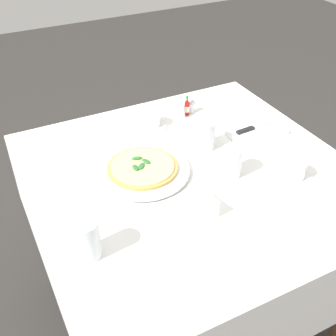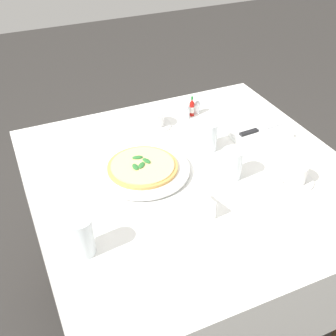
{
  "view_description": "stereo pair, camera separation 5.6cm",
  "coord_description": "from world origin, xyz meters",
  "px_view_note": "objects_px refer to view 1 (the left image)",
  "views": [
    {
      "loc": [
        -0.58,
        -0.97,
        1.6
      ],
      "look_at": [
        -0.07,
        0.04,
        0.77
      ],
      "focal_mm": 45.71,
      "sensor_mm": 36.0,
      "label": 1
    },
    {
      "loc": [
        -0.53,
        -0.99,
        1.6
      ],
      "look_at": [
        -0.07,
        0.04,
        0.77
      ],
      "focal_mm": 45.71,
      "sensor_mm": 36.0,
      "label": 2
    }
  ],
  "objects_px": {
    "water_glass_right_edge": "(205,137)",
    "dinner_knife": "(256,127)",
    "coffee_cup_far_right": "(293,171)",
    "napkin_folded": "(255,130)",
    "menu_card": "(208,202)",
    "water_glass_near_right": "(88,241)",
    "pepper_shaker": "(182,112)",
    "salt_shaker": "(192,107)",
    "hot_sauce_bottle": "(187,107)",
    "coffee_cup_center_back": "(150,120)",
    "pizza": "(143,167)",
    "pizza_plate": "(143,171)",
    "water_glass_left_edge": "(231,163)"
  },
  "relations": [
    {
      "from": "napkin_folded",
      "to": "hot_sauce_bottle",
      "type": "height_order",
      "value": "hot_sauce_bottle"
    },
    {
      "from": "pizza_plate",
      "to": "water_glass_right_edge",
      "type": "height_order",
      "value": "water_glass_right_edge"
    },
    {
      "from": "water_glass_near_right",
      "to": "pepper_shaker",
      "type": "xyz_separation_m",
      "value": [
        0.56,
        0.53,
        -0.03
      ]
    },
    {
      "from": "pizza",
      "to": "water_glass_near_right",
      "type": "height_order",
      "value": "water_glass_near_right"
    },
    {
      "from": "coffee_cup_far_right",
      "to": "salt_shaker",
      "type": "distance_m",
      "value": 0.53
    },
    {
      "from": "coffee_cup_far_right",
      "to": "napkin_folded",
      "type": "bearing_deg",
      "value": 78.21
    },
    {
      "from": "pizza_plate",
      "to": "coffee_cup_center_back",
      "type": "bearing_deg",
      "value": 60.68
    },
    {
      "from": "water_glass_right_edge",
      "to": "dinner_knife",
      "type": "distance_m",
      "value": 0.23
    },
    {
      "from": "pizza",
      "to": "coffee_cup_center_back",
      "type": "bearing_deg",
      "value": 60.64
    },
    {
      "from": "pizza",
      "to": "hot_sauce_bottle",
      "type": "distance_m",
      "value": 0.42
    },
    {
      "from": "pizza",
      "to": "dinner_knife",
      "type": "relative_size",
      "value": 1.18
    },
    {
      "from": "napkin_folded",
      "to": "pizza_plate",
      "type": "bearing_deg",
      "value": -172.17
    },
    {
      "from": "pizza",
      "to": "water_glass_right_edge",
      "type": "relative_size",
      "value": 2.22
    },
    {
      "from": "dinner_knife",
      "to": "hot_sauce_bottle",
      "type": "relative_size",
      "value": 2.36
    },
    {
      "from": "dinner_knife",
      "to": "menu_card",
      "type": "xyz_separation_m",
      "value": [
        -0.39,
        -0.29,
        0.01
      ]
    },
    {
      "from": "coffee_cup_center_back",
      "to": "hot_sauce_bottle",
      "type": "distance_m",
      "value": 0.17
    },
    {
      "from": "salt_shaker",
      "to": "pepper_shaker",
      "type": "distance_m",
      "value": 0.06
    },
    {
      "from": "coffee_cup_center_back",
      "to": "salt_shaker",
      "type": "xyz_separation_m",
      "value": [
        0.2,
        0.02,
        -0.0
      ]
    },
    {
      "from": "water_glass_near_right",
      "to": "coffee_cup_center_back",
      "type": "bearing_deg",
      "value": 51.45
    },
    {
      "from": "pepper_shaker",
      "to": "water_glass_near_right",
      "type": "bearing_deg",
      "value": -136.71
    },
    {
      "from": "water_glass_left_edge",
      "to": "coffee_cup_center_back",
      "type": "bearing_deg",
      "value": 104.73
    },
    {
      "from": "pepper_shaker",
      "to": "menu_card",
      "type": "relative_size",
      "value": 0.64
    },
    {
      "from": "pizza_plate",
      "to": "pepper_shaker",
      "type": "xyz_separation_m",
      "value": [
        0.29,
        0.27,
        0.01
      ]
    },
    {
      "from": "pizza",
      "to": "salt_shaker",
      "type": "xyz_separation_m",
      "value": [
        0.35,
        0.29,
        0.0
      ]
    },
    {
      "from": "pizza",
      "to": "water_glass_right_edge",
      "type": "bearing_deg",
      "value": 8.51
    },
    {
      "from": "salt_shaker",
      "to": "menu_card",
      "type": "height_order",
      "value": "menu_card"
    },
    {
      "from": "water_glass_near_right",
      "to": "hot_sauce_bottle",
      "type": "height_order",
      "value": "water_glass_near_right"
    },
    {
      "from": "water_glass_left_edge",
      "to": "dinner_knife",
      "type": "height_order",
      "value": "water_glass_left_edge"
    },
    {
      "from": "pizza",
      "to": "water_glass_near_right",
      "type": "distance_m",
      "value": 0.38
    },
    {
      "from": "water_glass_right_edge",
      "to": "menu_card",
      "type": "relative_size",
      "value": 1.18
    },
    {
      "from": "water_glass_near_right",
      "to": "hot_sauce_bottle",
      "type": "xyz_separation_m",
      "value": [
        0.59,
        0.54,
        -0.02
      ]
    },
    {
      "from": "water_glass_right_edge",
      "to": "salt_shaker",
      "type": "relative_size",
      "value": 1.86
    },
    {
      "from": "water_glass_left_edge",
      "to": "water_glass_near_right",
      "type": "relative_size",
      "value": 0.88
    },
    {
      "from": "water_glass_left_edge",
      "to": "dinner_knife",
      "type": "relative_size",
      "value": 0.52
    },
    {
      "from": "pizza_plate",
      "to": "water_glass_left_edge",
      "type": "xyz_separation_m",
      "value": [
        0.25,
        -0.14,
        0.03
      ]
    },
    {
      "from": "pizza",
      "to": "pepper_shaker",
      "type": "bearing_deg",
      "value": 42.54
    },
    {
      "from": "coffee_cup_far_right",
      "to": "water_glass_left_edge",
      "type": "xyz_separation_m",
      "value": [
        -0.17,
        0.1,
        0.02
      ]
    },
    {
      "from": "pepper_shaker",
      "to": "salt_shaker",
      "type": "bearing_deg",
      "value": 19.65
    },
    {
      "from": "water_glass_left_edge",
      "to": "napkin_folded",
      "type": "xyz_separation_m",
      "value": [
        0.23,
        0.18,
        -0.04
      ]
    },
    {
      "from": "pizza",
      "to": "hot_sauce_bottle",
      "type": "height_order",
      "value": "hot_sauce_bottle"
    },
    {
      "from": "coffee_cup_center_back",
      "to": "hot_sauce_bottle",
      "type": "relative_size",
      "value": 1.57
    },
    {
      "from": "coffee_cup_far_right",
      "to": "dinner_knife",
      "type": "relative_size",
      "value": 0.68
    },
    {
      "from": "coffee_cup_far_right",
      "to": "hot_sauce_bottle",
      "type": "height_order",
      "value": "hot_sauce_bottle"
    },
    {
      "from": "coffee_cup_far_right",
      "to": "water_glass_near_right",
      "type": "height_order",
      "value": "water_glass_near_right"
    },
    {
      "from": "salt_shaker",
      "to": "hot_sauce_bottle",
      "type": "bearing_deg",
      "value": -160.35
    },
    {
      "from": "menu_card",
      "to": "water_glass_near_right",
      "type": "bearing_deg",
      "value": 78.39
    },
    {
      "from": "coffee_cup_center_back",
      "to": "napkin_folded",
      "type": "xyz_separation_m",
      "value": [
        0.33,
        -0.22,
        -0.02
      ]
    },
    {
      "from": "coffee_cup_far_right",
      "to": "water_glass_left_edge",
      "type": "bearing_deg",
      "value": 148.32
    },
    {
      "from": "pizza_plate",
      "to": "water_glass_left_edge",
      "type": "distance_m",
      "value": 0.29
    },
    {
      "from": "water_glass_left_edge",
      "to": "dinner_knife",
      "type": "distance_m",
      "value": 0.29
    }
  ]
}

